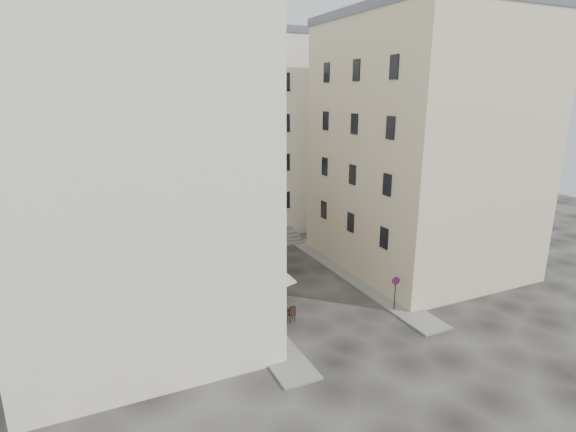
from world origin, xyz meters
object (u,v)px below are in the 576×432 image
bistro_table_a (284,316)px  pedestrian (259,279)px  no_parking_sign (396,287)px  bistro_table_b (284,314)px

bistro_table_a → pedestrian: (0.29, 4.73, 0.40)m
no_parking_sign → bistro_table_b: bearing=-177.7°
bistro_table_b → pedestrian: pedestrian is taller
bistro_table_b → pedestrian: 4.52m
no_parking_sign → pedestrian: no_parking_sign is taller
no_parking_sign → bistro_table_a: bearing=-175.5°
no_parking_sign → bistro_table_b: (-6.70, 1.72, -1.16)m
no_parking_sign → pedestrian: size_ratio=1.31×
pedestrian → bistro_table_a: bearing=85.9°
bistro_table_a → pedestrian: bearing=86.5°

